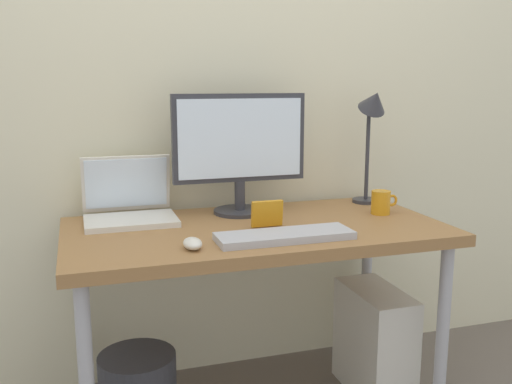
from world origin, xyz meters
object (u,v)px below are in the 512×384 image
object	(u,v)px
desk_lamp	(373,119)
mouse	(193,243)
desk	(256,244)
laptop	(129,204)
photo_frame	(267,214)
coffee_mug	(381,202)
computer_tower	(374,342)
keyboard	(285,236)
monitor	(239,146)

from	to	relation	value
desk_lamp	mouse	distance (m)	0.97
desk	laptop	bearing A→B (deg)	152.20
laptop	photo_frame	bearing A→B (deg)	-29.04
desk	coffee_mug	bearing A→B (deg)	3.21
laptop	computer_tower	distance (m)	1.07
photo_frame	coffee_mug	bearing A→B (deg)	6.84
mouse	desk_lamp	bearing A→B (deg)	26.60
desk_lamp	keyboard	xyz separation A→B (m)	(-0.52, -0.40, -0.33)
desk	monitor	xyz separation A→B (m)	(-0.00, 0.20, 0.32)
computer_tower	photo_frame	bearing A→B (deg)	-179.26
laptop	computer_tower	world-z (taller)	laptop
monitor	photo_frame	xyz separation A→B (m)	(0.04, -0.23, -0.21)
desk_lamp	keyboard	distance (m)	0.73
mouse	photo_frame	xyz separation A→B (m)	(0.30, 0.18, 0.03)
desk_lamp	computer_tower	distance (m)	0.87
computer_tower	coffee_mug	bearing A→B (deg)	56.67
keyboard	monitor	bearing A→B (deg)	95.60
laptop	desk_lamp	distance (m)	1.01
desk	keyboard	distance (m)	0.21
photo_frame	computer_tower	world-z (taller)	photo_frame
laptop	desk_lamp	world-z (taller)	desk_lamp
monitor	keyboard	distance (m)	0.47
laptop	keyboard	xyz separation A→B (m)	(0.45, -0.41, -0.05)
desk	computer_tower	xyz separation A→B (m)	(0.47, -0.02, -0.43)
coffee_mug	computer_tower	size ratio (longest dim) A/B	0.25
laptop	photo_frame	distance (m)	0.51
monitor	coffee_mug	bearing A→B (deg)	-18.73
monitor	laptop	world-z (taller)	monitor
desk_lamp	photo_frame	size ratio (longest dim) A/B	4.38
laptop	computer_tower	bearing A→B (deg)	-15.19
desk	photo_frame	distance (m)	0.12
keyboard	computer_tower	size ratio (longest dim) A/B	1.05
laptop	computer_tower	xyz separation A→B (m)	(0.88, -0.24, -0.55)
keyboard	mouse	xyz separation A→B (m)	(-0.30, -0.01, 0.01)
desk	desk_lamp	world-z (taller)	desk_lamp
desk	mouse	world-z (taller)	mouse
desk	computer_tower	bearing A→B (deg)	-2.77
laptop	coffee_mug	world-z (taller)	laptop
coffee_mug	keyboard	bearing A→B (deg)	-154.79
mouse	coffee_mug	bearing A→B (deg)	16.98
mouse	photo_frame	bearing A→B (deg)	31.09
mouse	photo_frame	world-z (taller)	photo_frame
keyboard	desk_lamp	bearing A→B (deg)	37.40
photo_frame	monitor	bearing A→B (deg)	98.69
coffee_mug	desk	bearing A→B (deg)	-176.79
desk_lamp	coffee_mug	world-z (taller)	desk_lamp
photo_frame	mouse	bearing A→B (deg)	-148.91
laptop	mouse	distance (m)	0.45
desk	keyboard	bearing A→B (deg)	-79.94
monitor	computer_tower	size ratio (longest dim) A/B	1.21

